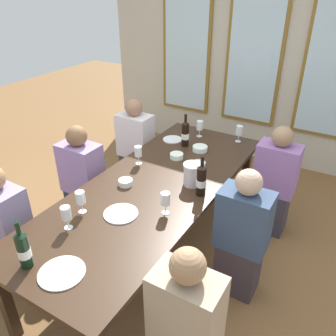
% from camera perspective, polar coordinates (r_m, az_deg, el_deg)
% --- Properties ---
extents(ground_plane, '(12.00, 12.00, 0.00)m').
position_cam_1_polar(ground_plane, '(3.30, -2.19, -13.86)').
color(ground_plane, brown).
extents(back_wall_with_windows, '(4.21, 0.10, 2.90)m').
position_cam_1_polar(back_wall_with_windows, '(4.64, 14.32, 18.56)').
color(back_wall_with_windows, '#BBB5A2').
rests_on(back_wall_with_windows, ground).
extents(dining_table, '(1.01, 2.60, 0.74)m').
position_cam_1_polar(dining_table, '(2.87, -2.44, -3.98)').
color(dining_table, '#352316').
rests_on(dining_table, ground).
extents(white_plate_0, '(0.27, 0.27, 0.01)m').
position_cam_1_polar(white_plate_0, '(2.18, -17.19, -16.26)').
color(white_plate_0, white).
rests_on(white_plate_0, dining_table).
extents(white_plate_1, '(0.20, 0.20, 0.01)m').
position_cam_1_polar(white_plate_1, '(3.62, 0.75, 4.75)').
color(white_plate_1, white).
rests_on(white_plate_1, dining_table).
extents(white_plate_2, '(0.25, 0.25, 0.01)m').
position_cam_1_polar(white_plate_2, '(2.54, -7.82, -7.50)').
color(white_plate_2, white).
rests_on(white_plate_2, dining_table).
extents(metal_pitcher, '(0.16, 0.16, 0.19)m').
position_cam_1_polar(metal_pitcher, '(2.81, 4.05, -1.05)').
color(metal_pitcher, silver).
rests_on(metal_pitcher, dining_table).
extents(wine_bottle_0, '(0.08, 0.08, 0.34)m').
position_cam_1_polar(wine_bottle_0, '(2.67, 5.53, -2.01)').
color(wine_bottle_0, black).
rests_on(wine_bottle_0, dining_table).
extents(wine_bottle_1, '(0.08, 0.08, 0.33)m').
position_cam_1_polar(wine_bottle_1, '(2.22, -22.82, -12.33)').
color(wine_bottle_1, black).
rests_on(wine_bottle_1, dining_table).
extents(wine_bottle_2, '(0.08, 0.08, 0.34)m').
position_cam_1_polar(wine_bottle_2, '(3.45, 2.87, 5.69)').
color(wine_bottle_2, black).
rests_on(wine_bottle_2, dining_table).
extents(tasting_bowl_0, '(0.15, 0.15, 0.05)m').
position_cam_1_polar(tasting_bowl_0, '(3.40, 5.32, 3.24)').
color(tasting_bowl_0, white).
rests_on(tasting_bowl_0, dining_table).
extents(tasting_bowl_1, '(0.12, 0.12, 0.04)m').
position_cam_1_polar(tasting_bowl_1, '(3.12, 5.15, 0.62)').
color(tasting_bowl_1, white).
rests_on(tasting_bowl_1, dining_table).
extents(tasting_bowl_2, '(0.13, 0.13, 0.05)m').
position_cam_1_polar(tasting_bowl_2, '(3.25, 1.43, 2.04)').
color(tasting_bowl_2, white).
rests_on(tasting_bowl_2, dining_table).
extents(tasting_bowl_3, '(0.12, 0.12, 0.05)m').
position_cam_1_polar(tasting_bowl_3, '(2.86, -7.04, -2.37)').
color(tasting_bowl_3, white).
rests_on(tasting_bowl_3, dining_table).
extents(wine_glass_0, '(0.07, 0.07, 0.17)m').
position_cam_1_polar(wine_glass_0, '(2.42, -16.52, -7.34)').
color(wine_glass_0, white).
rests_on(wine_glass_0, dining_table).
extents(wine_glass_1, '(0.07, 0.07, 0.17)m').
position_cam_1_polar(wine_glass_1, '(3.68, 5.27, 6.92)').
color(wine_glass_1, white).
rests_on(wine_glass_1, dining_table).
extents(wine_glass_2, '(0.07, 0.07, 0.17)m').
position_cam_1_polar(wine_glass_2, '(2.55, -14.29, -4.93)').
color(wine_glass_2, white).
rests_on(wine_glass_2, dining_table).
extents(wine_glass_3, '(0.07, 0.07, 0.17)m').
position_cam_1_polar(wine_glass_3, '(2.46, -0.43, -5.21)').
color(wine_glass_3, white).
rests_on(wine_glass_3, dining_table).
extents(wine_glass_4, '(0.07, 0.07, 0.17)m').
position_cam_1_polar(wine_glass_4, '(3.62, 11.71, 6.02)').
color(wine_glass_4, white).
rests_on(wine_glass_4, dining_table).
extents(wine_glass_5, '(0.07, 0.07, 0.17)m').
position_cam_1_polar(wine_glass_5, '(3.12, -4.96, 2.69)').
color(wine_glass_5, white).
rests_on(wine_glass_5, dining_table).
extents(seated_person_0, '(0.38, 0.24, 1.11)m').
position_cam_1_polar(seated_person_0, '(3.94, -5.35, 3.23)').
color(seated_person_0, '#2B373E').
rests_on(seated_person_0, ground).
extents(seated_person_1, '(0.38, 0.24, 1.11)m').
position_cam_1_polar(seated_person_1, '(3.42, 17.18, -2.49)').
color(seated_person_1, '#38323D').
rests_on(seated_person_1, ground).
extents(seated_person_2, '(0.38, 0.24, 1.11)m').
position_cam_1_polar(seated_person_2, '(2.96, -25.07, -9.71)').
color(seated_person_2, '#3A3944').
rests_on(seated_person_2, ground).
extents(seated_person_3, '(0.38, 0.24, 1.11)m').
position_cam_1_polar(seated_person_3, '(2.13, 2.87, -25.20)').
color(seated_person_3, '#262841').
rests_on(seated_person_3, ground).
extents(seated_person_4, '(0.38, 0.24, 1.11)m').
position_cam_1_polar(seated_person_4, '(3.37, -13.87, -2.45)').
color(seated_person_4, '#242733').
rests_on(seated_person_4, ground).
extents(seated_person_5, '(0.38, 0.24, 1.11)m').
position_cam_1_polar(seated_person_5, '(2.71, 12.07, -11.18)').
color(seated_person_5, '#372D33').
rests_on(seated_person_5, ground).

